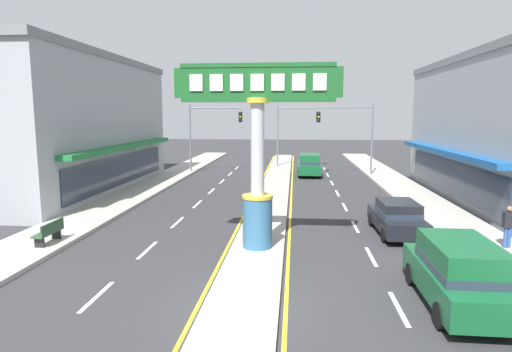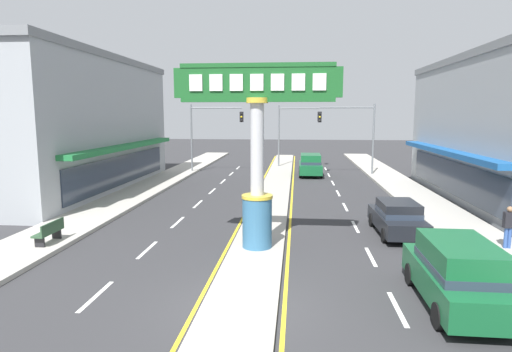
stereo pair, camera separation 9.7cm
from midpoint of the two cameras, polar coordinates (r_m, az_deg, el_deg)
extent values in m
plane|color=#303033|center=(12.47, -2.20, -17.14)|extent=(160.00, 160.00, 0.00)
cube|color=#A39E93|center=(29.69, 2.25, -2.02)|extent=(2.10, 52.00, 0.14)
cube|color=#ADA89E|center=(29.65, -15.92, -2.30)|extent=(2.99, 60.00, 0.18)
cube|color=#ADA89E|center=(28.72, 20.60, -2.85)|extent=(2.99, 60.00, 0.18)
cube|color=silver|center=(14.01, -20.54, -14.71)|extent=(0.14, 2.20, 0.01)
cube|color=silver|center=(17.82, -14.35, -9.47)|extent=(0.14, 2.20, 0.01)
cube|color=silver|center=(21.85, -10.50, -6.06)|extent=(0.14, 2.20, 0.01)
cube|color=silver|center=(26.01, -7.90, -3.71)|extent=(0.14, 2.20, 0.01)
cube|color=silver|center=(30.23, -6.02, -2.00)|extent=(0.14, 2.20, 0.01)
cube|color=silver|center=(34.49, -4.61, -0.71)|extent=(0.14, 2.20, 0.01)
cube|color=silver|center=(38.79, -3.51, 0.29)|extent=(0.14, 2.20, 0.01)
cube|color=silver|center=(43.11, -2.63, 1.10)|extent=(0.14, 2.20, 0.01)
cube|color=silver|center=(13.07, 18.18, -16.32)|extent=(0.14, 2.20, 0.01)
cube|color=silver|center=(17.09, 14.85, -10.27)|extent=(0.14, 2.20, 0.01)
cube|color=silver|center=(21.26, 12.87, -6.53)|extent=(0.14, 2.20, 0.01)
cube|color=silver|center=(25.51, 11.57, -4.03)|extent=(0.14, 2.20, 0.01)
cube|color=silver|center=(29.80, 10.64, -2.24)|extent=(0.14, 2.20, 0.01)
cube|color=silver|center=(34.12, 9.95, -0.91)|extent=(0.14, 2.20, 0.01)
cube|color=silver|center=(38.46, 9.42, 0.13)|extent=(0.14, 2.20, 0.01)
cube|color=silver|center=(42.81, 8.99, 0.95)|extent=(0.14, 2.20, 0.01)
cube|color=yellow|center=(29.78, -0.12, -2.11)|extent=(0.12, 52.00, 0.01)
cube|color=yellow|center=(29.66, 4.63, -2.18)|extent=(0.12, 52.00, 0.01)
cylinder|color=#33668C|center=(16.95, 0.03, -6.19)|extent=(1.16, 1.16, 1.97)
cylinder|color=gold|center=(16.72, 0.03, -2.73)|extent=(1.22, 1.22, 0.12)
cylinder|color=#B7B7BC|center=(16.47, 0.03, 3.64)|extent=(0.52, 0.52, 3.84)
cylinder|color=gold|center=(16.42, 0.03, 9.99)|extent=(0.83, 0.83, 0.20)
cube|color=#195623|center=(16.46, 0.03, 12.28)|extent=(6.33, 0.24, 1.11)
cube|color=#195623|center=(16.52, 0.03, 14.48)|extent=(5.82, 0.29, 0.16)
cube|color=#195623|center=(16.42, 0.03, 10.06)|extent=(5.82, 0.29, 0.16)
cube|color=white|center=(16.68, -8.11, 12.14)|extent=(0.49, 0.06, 0.61)
cube|color=white|center=(16.52, -5.45, 12.23)|extent=(0.49, 0.06, 0.61)
cube|color=white|center=(16.40, -2.75, 12.28)|extent=(0.49, 0.06, 0.61)
cube|color=white|center=(16.31, -0.01, 12.31)|extent=(0.49, 0.06, 0.61)
cube|color=white|center=(16.26, 2.75, 12.32)|extent=(0.49, 0.06, 0.61)
cube|color=white|center=(16.24, 5.52, 12.29)|extent=(0.49, 0.06, 0.61)
cube|color=white|center=(16.26, 8.29, 12.24)|extent=(0.49, 0.06, 0.61)
cube|color=#999EA3|center=(33.20, -24.91, 5.88)|extent=(8.99, 19.46, 8.85)
cube|color=slate|center=(33.40, -25.40, 13.87)|extent=(9.17, 19.85, 0.45)
cube|color=#1E7038|center=(31.09, -16.83, 3.80)|extent=(0.90, 16.54, 0.30)
cube|color=#283342|center=(31.41, -17.40, 0.81)|extent=(0.08, 15.96, 2.00)
cube|color=#195193|center=(28.84, 23.64, 3.00)|extent=(0.90, 15.93, 0.30)
cube|color=#283342|center=(29.13, 24.23, -0.09)|extent=(0.08, 15.37, 2.00)
cylinder|color=slate|center=(39.65, -8.76, 4.88)|extent=(0.16, 0.16, 6.20)
cylinder|color=slate|center=(39.10, -5.53, 9.00)|extent=(4.62, 0.12, 0.12)
cube|color=black|center=(38.58, -2.15, 7.84)|extent=(0.32, 0.24, 0.92)
sphere|color=black|center=(38.44, -2.18, 8.28)|extent=(0.17, 0.17, 0.17)
sphere|color=yellow|center=(38.44, -2.18, 7.84)|extent=(0.17, 0.17, 0.17)
sphere|color=black|center=(38.45, -2.17, 7.39)|extent=(0.17, 0.17, 0.17)
cylinder|color=slate|center=(38.47, 15.06, 4.60)|extent=(0.16, 0.16, 6.20)
cylinder|color=slate|center=(38.08, 11.75, 8.89)|extent=(4.62, 0.12, 0.12)
cube|color=black|center=(37.73, 8.23, 7.75)|extent=(0.32, 0.24, 0.92)
sphere|color=black|center=(37.58, 8.25, 8.21)|extent=(0.17, 0.17, 0.17)
sphere|color=yellow|center=(37.59, 8.24, 7.75)|extent=(0.17, 0.17, 0.17)
sphere|color=black|center=(37.59, 8.23, 7.29)|extent=(0.17, 0.17, 0.17)
cylinder|color=slate|center=(43.27, 2.82, 5.24)|extent=(0.16, 0.16, 6.20)
cylinder|color=slate|center=(43.18, 5.50, 8.92)|extent=(3.96, 0.12, 0.12)
cube|color=black|center=(43.07, 8.15, 7.80)|extent=(0.32, 0.24, 0.92)
sphere|color=black|center=(42.93, 8.17, 8.20)|extent=(0.17, 0.17, 0.17)
sphere|color=yellow|center=(42.93, 8.16, 7.80)|extent=(0.17, 0.17, 0.17)
sphere|color=black|center=(42.93, 8.15, 7.40)|extent=(0.17, 0.17, 0.17)
cube|color=#14562D|center=(37.80, 7.00, 1.10)|extent=(1.90, 4.60, 0.80)
cube|color=#14562D|center=(37.53, 7.03, 2.28)|extent=(1.67, 2.85, 0.80)
cube|color=#283342|center=(37.56, 7.02, 1.86)|extent=(1.71, 2.88, 0.24)
cylinder|color=black|center=(39.24, 5.65, 0.86)|extent=(0.22, 0.68, 0.68)
cylinder|color=black|center=(39.30, 8.20, 0.82)|extent=(0.22, 0.68, 0.68)
cylinder|color=black|center=(36.42, 5.68, 0.28)|extent=(0.22, 0.68, 0.68)
cylinder|color=black|center=(36.48, 8.43, 0.25)|extent=(0.22, 0.68, 0.68)
cube|color=black|center=(20.30, 18.00, -5.70)|extent=(1.88, 4.35, 0.66)
cube|color=black|center=(20.00, 18.21, -4.06)|extent=(1.61, 2.19, 0.60)
cube|color=#283342|center=(20.04, 18.18, -4.56)|extent=(1.64, 2.21, 0.24)
cylinder|color=black|center=(21.45, 14.99, -5.63)|extent=(0.24, 0.63, 0.62)
cylinder|color=black|center=(21.83, 19.18, -5.57)|extent=(0.24, 0.63, 0.62)
cylinder|color=black|center=(18.93, 16.57, -7.54)|extent=(0.24, 0.63, 0.62)
cylinder|color=black|center=(19.36, 21.29, -7.42)|extent=(0.24, 0.63, 0.62)
cube|color=#14562D|center=(13.57, 24.95, -12.57)|extent=(1.94, 4.62, 0.80)
cube|color=#14562D|center=(13.16, 25.42, -9.58)|extent=(1.70, 2.87, 0.80)
cube|color=#283342|center=(13.24, 25.35, -10.73)|extent=(1.74, 2.90, 0.24)
cylinder|color=black|center=(14.73, 19.73, -12.13)|extent=(0.23, 0.68, 0.68)
cylinder|color=black|center=(15.24, 26.25, -11.81)|extent=(0.23, 0.68, 0.68)
cylinder|color=black|center=(12.19, 23.07, -16.69)|extent=(0.23, 0.68, 0.68)
cube|color=#2D4C33|center=(19.38, -26.02, -6.74)|extent=(0.48, 1.60, 0.08)
cube|color=#2D4C33|center=(19.21, -25.53, -6.09)|extent=(0.06, 1.60, 0.40)
cube|color=black|center=(18.95, -26.91, -7.93)|extent=(0.38, 0.08, 0.36)
cube|color=black|center=(19.94, -25.08, -7.04)|extent=(0.38, 0.08, 0.36)
cylinder|color=#2D4C8C|center=(19.44, 30.04, -7.07)|extent=(0.14, 0.14, 0.81)
cylinder|color=#2D4C8C|center=(19.50, 30.41, -7.06)|extent=(0.14, 0.14, 0.81)
cube|color=black|center=(19.31, 30.38, -5.01)|extent=(0.42, 0.26, 0.62)
sphere|color=#8C6647|center=(19.23, 30.47, -3.79)|extent=(0.22, 0.22, 0.22)
camera|label=1|loc=(0.05, -90.14, -0.02)|focal=30.16mm
camera|label=2|loc=(0.05, 89.86, 0.02)|focal=30.16mm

